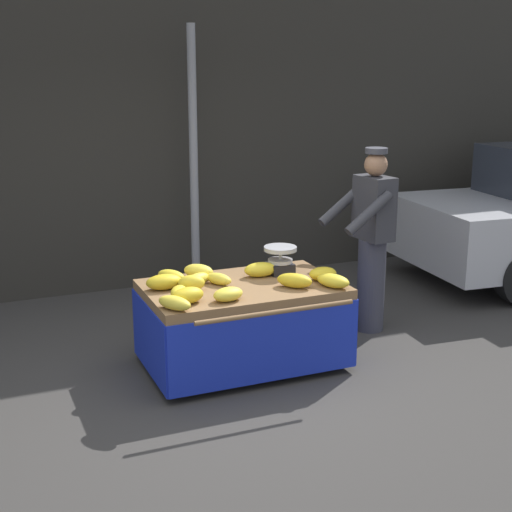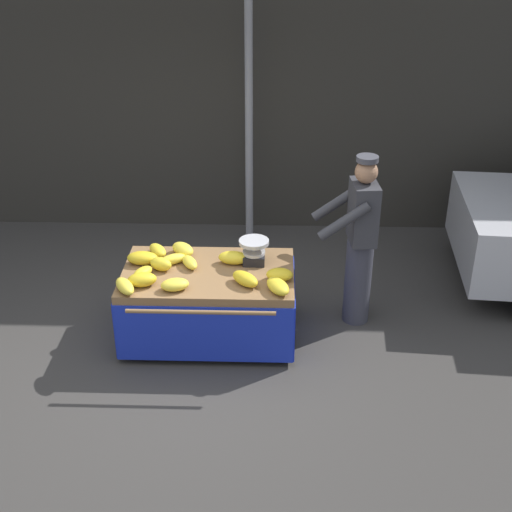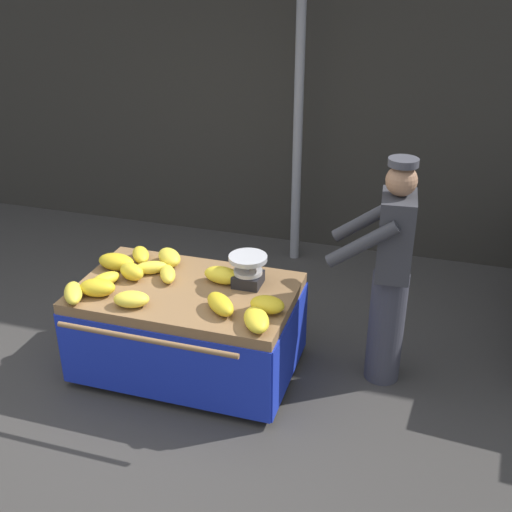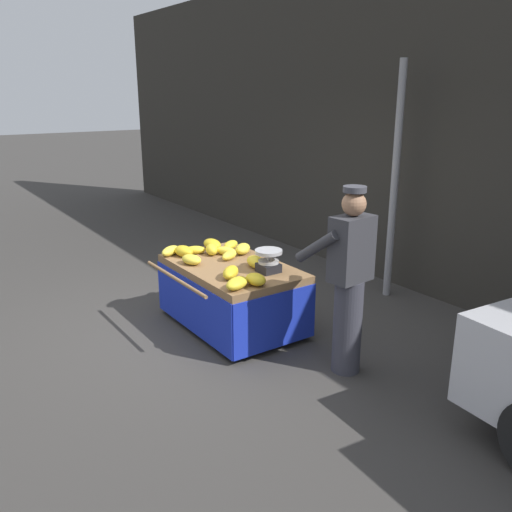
% 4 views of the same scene
% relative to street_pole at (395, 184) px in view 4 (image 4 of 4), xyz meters
% --- Properties ---
extents(ground_plane, '(60.00, 60.00, 0.00)m').
position_rel_street_pole_xyz_m(ground_plane, '(-0.52, -2.60, -1.42)').
color(ground_plane, '#383533').
extents(back_wall, '(16.00, 0.24, 4.14)m').
position_rel_street_pole_xyz_m(back_wall, '(-0.52, 0.51, 0.65)').
color(back_wall, '#2D2B26').
rests_on(back_wall, ground).
extents(street_pole, '(0.09, 0.09, 2.83)m').
position_rel_street_pole_xyz_m(street_pole, '(0.00, 0.00, 0.00)').
color(street_pole, gray).
rests_on(street_pole, ground).
extents(banana_cart, '(1.60, 1.19, 0.71)m').
position_rel_street_pole_xyz_m(banana_cart, '(-0.30, -2.13, -0.91)').
color(banana_cart, olive).
rests_on(banana_cart, ground).
extents(weighing_scale, '(0.28, 0.28, 0.23)m').
position_rel_street_pole_xyz_m(weighing_scale, '(0.12, -1.94, -0.59)').
color(weighing_scale, black).
rests_on(weighing_scale, banana_cart).
extents(banana_bunch_0, '(0.28, 0.33, 0.11)m').
position_rel_street_pole_xyz_m(banana_bunch_0, '(0.35, -2.47, -0.66)').
color(banana_bunch_0, yellow).
rests_on(banana_bunch_0, banana_cart).
extents(banana_bunch_1, '(0.28, 0.21, 0.12)m').
position_rel_street_pole_xyz_m(banana_bunch_1, '(-0.85, -2.41, -0.65)').
color(banana_bunch_1, gold).
rests_on(banana_bunch_1, banana_cart).
extents(banana_bunch_2, '(0.29, 0.18, 0.12)m').
position_rel_street_pole_xyz_m(banana_bunch_2, '(-0.92, -2.00, -0.65)').
color(banana_bunch_2, gold).
rests_on(banana_bunch_2, banana_cart).
extents(banana_bunch_3, '(0.25, 0.20, 0.13)m').
position_rel_street_pole_xyz_m(banana_bunch_3, '(-0.73, -2.12, -0.65)').
color(banana_bunch_3, yellow).
rests_on(banana_bunch_3, banana_cart).
extents(banana_bunch_4, '(0.28, 0.22, 0.10)m').
position_rel_street_pole_xyz_m(banana_bunch_4, '(-0.55, -2.47, -0.66)').
color(banana_bunch_4, yellow).
rests_on(banana_bunch_4, banana_cart).
extents(banana_bunch_5, '(0.30, 0.18, 0.12)m').
position_rel_street_pole_xyz_m(banana_bunch_5, '(-0.07, -1.97, -0.65)').
color(banana_bunch_5, yellow).
rests_on(banana_bunch_5, banana_cart).
extents(banana_bunch_6, '(0.24, 0.18, 0.11)m').
position_rel_street_pole_xyz_m(banana_bunch_6, '(0.36, -2.27, -0.65)').
color(banana_bunch_6, gold).
rests_on(banana_bunch_6, banana_cart).
extents(banana_bunch_7, '(0.21, 0.25, 0.09)m').
position_rel_street_pole_xyz_m(banana_bunch_7, '(-0.87, -2.25, -0.66)').
color(banana_bunch_7, yellow).
rests_on(banana_bunch_7, banana_cart).
extents(banana_bunch_8, '(0.29, 0.30, 0.12)m').
position_rel_street_pole_xyz_m(banana_bunch_8, '(-0.56, -1.81, -0.65)').
color(banana_bunch_8, yellow).
rests_on(banana_bunch_8, banana_cart).
extents(banana_bunch_9, '(0.27, 0.22, 0.10)m').
position_rel_street_pole_xyz_m(banana_bunch_9, '(-0.63, -1.99, -0.66)').
color(banana_bunch_9, yellow).
rests_on(banana_bunch_9, banana_cart).
extents(banana_bunch_10, '(0.31, 0.31, 0.12)m').
position_rel_street_pole_xyz_m(banana_bunch_10, '(0.06, -2.36, -0.65)').
color(banana_bunch_10, gold).
rests_on(banana_bunch_10, banana_cart).
extents(banana_bunch_11, '(0.26, 0.31, 0.10)m').
position_rel_street_pole_xyz_m(banana_bunch_11, '(-0.98, -2.51, -0.66)').
color(banana_bunch_11, yellow).
rests_on(banana_bunch_11, banana_cart).
extents(banana_bunch_12, '(0.22, 0.28, 0.09)m').
position_rel_street_pole_xyz_m(banana_bunch_12, '(-0.47, -2.05, -0.66)').
color(banana_bunch_12, yellow).
rests_on(banana_bunch_12, banana_cart).
extents(banana_bunch_13, '(0.25, 0.29, 0.10)m').
position_rel_street_pole_xyz_m(banana_bunch_13, '(-0.80, -1.82, -0.66)').
color(banana_bunch_13, yellow).
rests_on(banana_bunch_13, banana_cart).
extents(vendor_person, '(0.60, 0.55, 1.71)m').
position_rel_street_pole_xyz_m(vendor_person, '(1.11, -1.79, -0.54)').
color(vendor_person, '#383842').
rests_on(vendor_person, ground).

